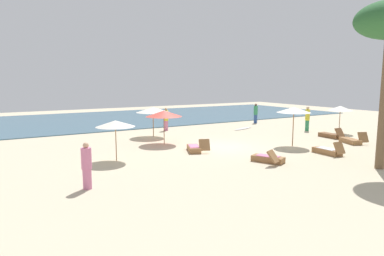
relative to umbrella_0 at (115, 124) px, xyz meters
name	(u,v)px	position (x,y,z in m)	size (l,w,h in m)	color
ground_plane	(220,147)	(6.21, 0.16, -1.80)	(60.00, 60.00, 0.00)	beige
ocean_water	(122,118)	(6.21, 17.16, -1.77)	(48.00, 16.00, 0.06)	#3D6075
umbrella_0	(115,124)	(0.00, 0.00, 0.00)	(1.86, 1.86, 1.96)	olive
umbrella_1	(294,110)	(10.11, -1.73, 0.33)	(1.96, 1.96, 2.31)	brown
umbrella_2	(340,108)	(16.74, -0.05, 0.02)	(1.74, 1.74, 2.00)	brown
umbrella_3	(164,114)	(3.91, 2.77, 0.05)	(2.20, 2.20, 2.04)	brown
umbrella_4	(153,110)	(4.43, 5.50, 0.04)	(2.29, 2.29, 2.03)	olive
lounger_0	(268,159)	(6.05, -4.00, -1.63)	(1.23, 1.77, 0.70)	olive
lounger_1	(331,135)	(14.51, -1.04, -1.63)	(0.69, 1.69, 0.72)	brown
lounger_2	(352,141)	(13.84, -3.02, -1.63)	(1.17, 1.73, 0.75)	olive
lounger_3	(195,148)	(4.34, -0.12, -1.62)	(1.19, 1.75, 0.73)	olive
lounger_4	(328,151)	(9.97, -4.30, -1.62)	(0.66, 1.65, 0.75)	olive
person_0	(307,118)	(15.63, 1.93, -0.85)	(0.47, 0.47, 1.87)	#338C59
person_1	(166,119)	(6.45, 7.61, -0.92)	(0.43, 0.43, 1.75)	#D17299
person_2	(256,113)	(15.38, 7.52, -0.92)	(0.48, 0.48, 1.76)	#2D4C8C
person_3	(87,166)	(-2.25, -3.60, -0.96)	(0.42, 0.42, 1.69)	#D17299
surfboard	(243,128)	(12.10, 5.23, -1.77)	(2.33, 1.13, 0.07)	silver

